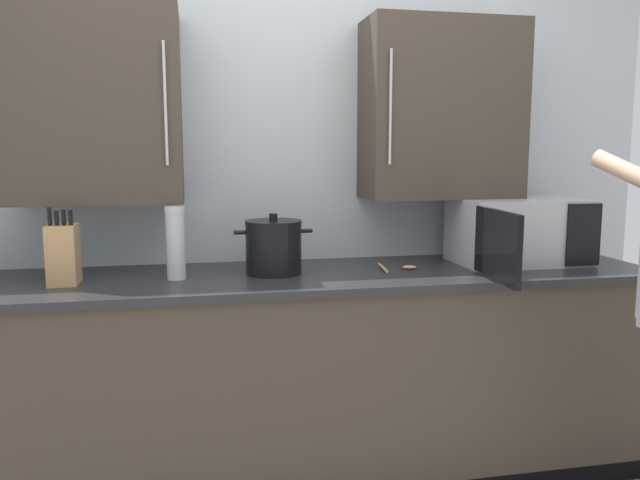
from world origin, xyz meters
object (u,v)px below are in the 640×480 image
wooden_spoon (398,267)px  microwave_oven (514,231)px  stock_pot (274,247)px  thermos_flask (175,243)px  knife_block (63,254)px

wooden_spoon → microwave_oven: bearing=4.0°
wooden_spoon → stock_pot: bearing=177.7°
thermos_flask → wooden_spoon: bearing=1.1°
wooden_spoon → knife_block: 1.41m
microwave_oven → thermos_flask: 1.55m
thermos_flask → knife_block: bearing=-178.5°
thermos_flask → knife_block: (-0.43, -0.01, -0.03)m
wooden_spoon → knife_block: (-1.40, -0.03, 0.11)m
thermos_flask → microwave_oven: bearing=2.1°
microwave_oven → thermos_flask: microwave_oven is taller
stock_pot → thermos_flask: (-0.41, -0.04, 0.04)m
knife_block → microwave_oven: bearing=2.0°
stock_pot → thermos_flask: size_ratio=1.12×
microwave_oven → wooden_spoon: bearing=-176.0°
stock_pot → knife_block: size_ratio=1.10×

